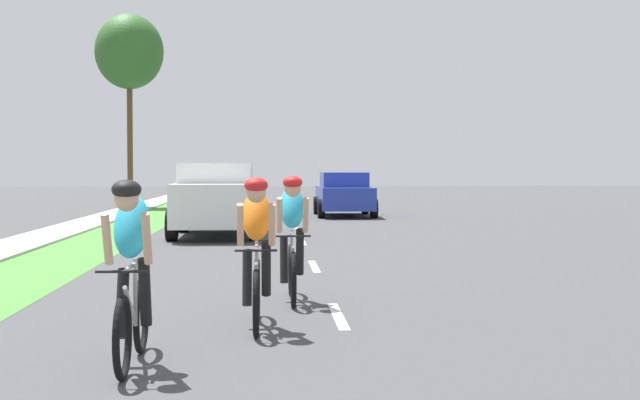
% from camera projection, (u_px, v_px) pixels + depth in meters
% --- Properties ---
extents(ground_plane, '(120.00, 120.00, 0.00)m').
position_uv_depth(ground_plane, '(301.00, 238.00, 21.33)').
color(ground_plane, '#424244').
extents(grass_verge, '(1.82, 70.00, 0.01)m').
position_uv_depth(grass_verge, '(106.00, 239.00, 21.06)').
color(grass_verge, '#478438').
rests_on(grass_verge, ground_plane).
extents(sidewalk_concrete, '(1.32, 70.00, 0.10)m').
position_uv_depth(sidewalk_concrete, '(38.00, 239.00, 20.96)').
color(sidewalk_concrete, '#B2ADA3').
rests_on(sidewalk_concrete, ground_plane).
extents(lane_markings_center, '(0.12, 52.71, 0.01)m').
position_uv_depth(lane_markings_center, '(295.00, 227.00, 25.32)').
color(lane_markings_center, white).
rests_on(lane_markings_center, ground_plane).
extents(cyclist_lead, '(0.42, 1.72, 1.58)m').
position_uv_depth(cyclist_lead, '(131.00, 271.00, 7.48)').
color(cyclist_lead, black).
rests_on(cyclist_lead, ground_plane).
extents(cyclist_trailing, '(0.42, 1.72, 1.58)m').
position_uv_depth(cyclist_trailing, '(256.00, 251.00, 9.27)').
color(cyclist_trailing, black).
rests_on(cyclist_trailing, ground_plane).
extents(cyclist_distant, '(0.42, 1.72, 1.58)m').
position_uv_depth(cyclist_distant, '(292.00, 237.00, 11.13)').
color(cyclist_distant, black).
rests_on(cyclist_distant, ground_plane).
extents(suv_white, '(2.15, 4.70, 1.79)m').
position_uv_depth(suv_white, '(217.00, 198.00, 21.93)').
color(suv_white, silver).
rests_on(suv_white, ground_plane).
extents(sedan_blue, '(1.98, 4.30, 1.52)m').
position_uv_depth(sedan_blue, '(344.00, 194.00, 31.04)').
color(sedan_blue, '#23389E').
rests_on(sedan_blue, ground_plane).
extents(street_tree_far, '(2.91, 2.91, 8.26)m').
position_uv_depth(street_tree_far, '(129.00, 53.00, 38.19)').
color(street_tree_far, brown).
rests_on(street_tree_far, ground_plane).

